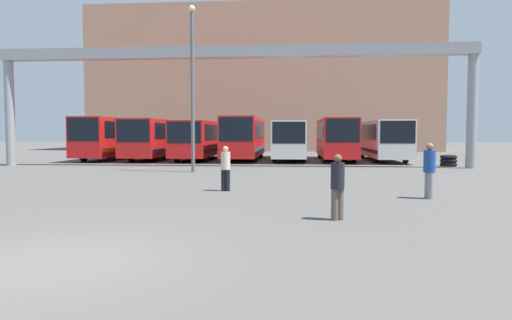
{
  "coord_description": "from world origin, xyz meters",
  "views": [
    {
      "loc": [
        3.93,
        -7.13,
        2.14
      ],
      "look_at": [
        1.38,
        23.71,
        0.3
      ],
      "focal_mm": 32.0,
      "sensor_mm": 36.0,
      "label": 1
    }
  ],
  "objects": [
    {
      "name": "tire_stack",
      "position": [
        13.83,
        22.93,
        0.36
      ],
      "size": [
        1.04,
        1.04,
        0.72
      ],
      "color": "black",
      "rests_on": "ground"
    },
    {
      "name": "bus_slot_3",
      "position": [
        0.0,
        29.12,
        1.91
      ],
      "size": [
        2.56,
        10.86,
        3.33
      ],
      "color": "red",
      "rests_on": "ground"
    },
    {
      "name": "ground_plane",
      "position": [
        0.0,
        0.0,
        0.0
      ],
      "size": [
        200.0,
        200.0,
        0.0
      ],
      "primitive_type": "plane",
      "color": "#514F4C"
    },
    {
      "name": "bus_slot_0",
      "position": [
        -10.79,
        28.92,
        1.91
      ],
      "size": [
        2.51,
        10.45,
        3.32
      ],
      "color": "red",
      "rests_on": "ground"
    },
    {
      "name": "pedestrian_mid_right",
      "position": [
        8.33,
        8.05,
        0.96
      ],
      "size": [
        0.38,
        0.38,
        1.81
      ],
      "rotation": [
        0.0,
        0.0,
        1.73
      ],
      "color": "gray",
      "rests_on": "ground"
    },
    {
      "name": "overhead_gantry",
      "position": [
        0.0,
        21.44,
        6.32
      ],
      "size": [
        29.89,
        0.8,
        7.53
      ],
      "color": "gray",
      "rests_on": "ground"
    },
    {
      "name": "building_backdrop",
      "position": [
        0.0,
        51.75,
        8.66
      ],
      "size": [
        42.1,
        12.0,
        17.32
      ],
      "color": "tan",
      "rests_on": "ground"
    },
    {
      "name": "bus_slot_2",
      "position": [
        -3.6,
        28.96,
        1.75
      ],
      "size": [
        2.61,
        10.53,
        3.03
      ],
      "color": "red",
      "rests_on": "ground"
    },
    {
      "name": "bus_slot_4",
      "position": [
        3.6,
        29.18,
        1.73
      ],
      "size": [
        2.46,
        10.98,
        3.0
      ],
      "color": "silver",
      "rests_on": "ground"
    },
    {
      "name": "lamp_post",
      "position": [
        -1.54,
        17.35,
        4.85
      ],
      "size": [
        0.36,
        0.36,
        8.97
      ],
      "color": "#595B60",
      "rests_on": "ground"
    },
    {
      "name": "bus_slot_5",
      "position": [
        7.19,
        28.89,
        1.85
      ],
      "size": [
        2.48,
        10.39,
        3.2
      ],
      "color": "red",
      "rests_on": "ground"
    },
    {
      "name": "pedestrian_near_center",
      "position": [
        5.01,
        4.1,
        0.86
      ],
      "size": [
        0.34,
        0.34,
        1.62
      ],
      "rotation": [
        0.0,
        0.0,
        3.58
      ],
      "color": "brown",
      "rests_on": "ground"
    },
    {
      "name": "bus_slot_6",
      "position": [
        10.79,
        28.94,
        1.76
      ],
      "size": [
        2.52,
        10.5,
        3.05
      ],
      "color": "silver",
      "rests_on": "ground"
    },
    {
      "name": "pedestrian_mid_left",
      "position": [
        1.44,
        9.44,
        0.88
      ],
      "size": [
        0.34,
        0.34,
        1.66
      ],
      "rotation": [
        0.0,
        0.0,
        6.15
      ],
      "color": "black",
      "rests_on": "ground"
    },
    {
      "name": "bus_slot_1",
      "position": [
        -7.19,
        29.8,
        1.84
      ],
      "size": [
        2.58,
        12.22,
        3.18
      ],
      "color": "red",
      "rests_on": "ground"
    }
  ]
}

